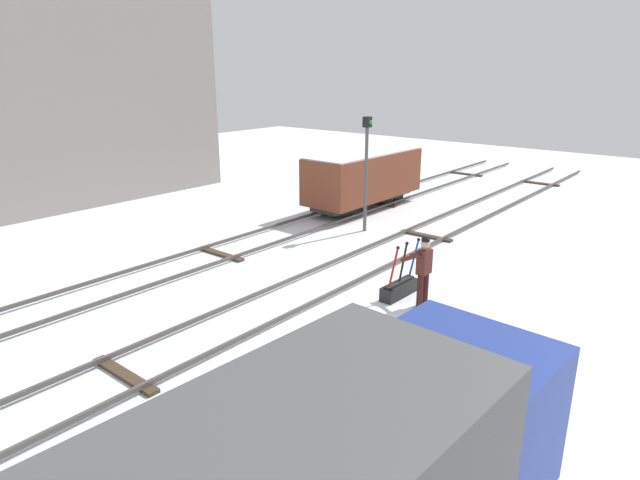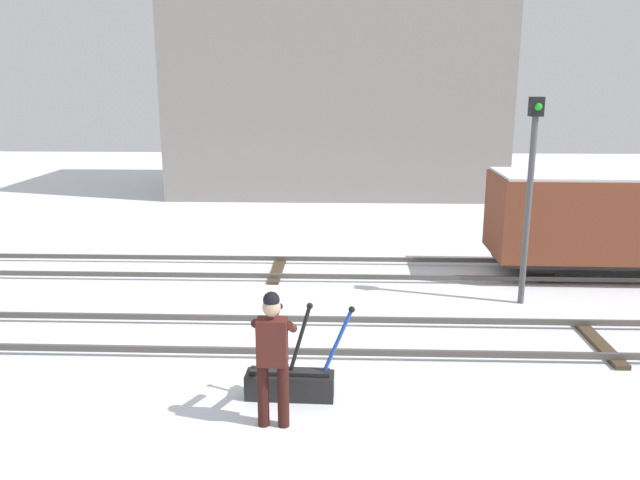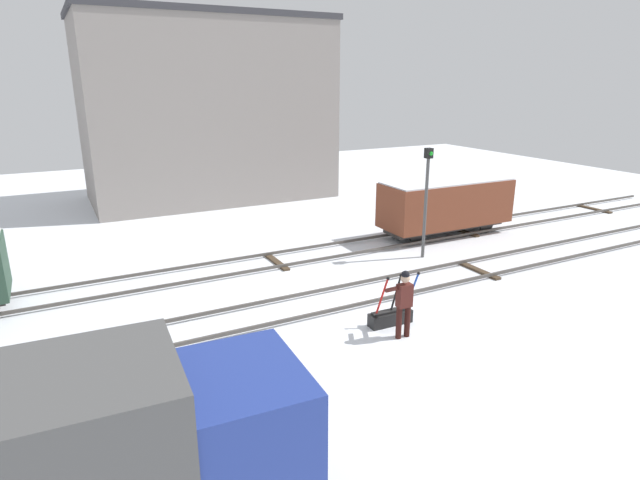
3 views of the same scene
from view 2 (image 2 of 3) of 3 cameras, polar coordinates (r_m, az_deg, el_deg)
The scene contains 8 objects.
ground_plane at distance 11.10m, azimuth -6.00°, elevation -8.98°, with size 60.00×60.00×0.00m, color silver.
track_main_line at distance 11.05m, azimuth -6.02°, elevation -8.44°, with size 44.00×1.94×0.18m.
track_siding_near at distance 14.85m, azimuth -3.86°, elevation -2.50°, with size 44.00×1.94×0.18m.
switch_lever_frame at distance 9.11m, azimuth -2.66°, elevation -12.58°, with size 1.53×0.40×1.42m.
rail_worker at distance 8.12m, azimuth -4.28°, elevation -9.86°, with size 0.55×0.67×1.82m.
signal_post at distance 12.87m, azimuth 18.41°, elevation 5.03°, with size 0.24×0.32×4.06m.
apartment_building at distance 26.29m, azimuth 1.52°, elevation 15.11°, with size 12.95×6.80×9.64m.
freight_car_mid_siding at distance 15.76m, azimuth 25.49°, elevation 1.83°, with size 5.71×2.12×2.37m.
Camera 2 is at (1.51, -10.11, 4.32)m, focal length 35.54 mm.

